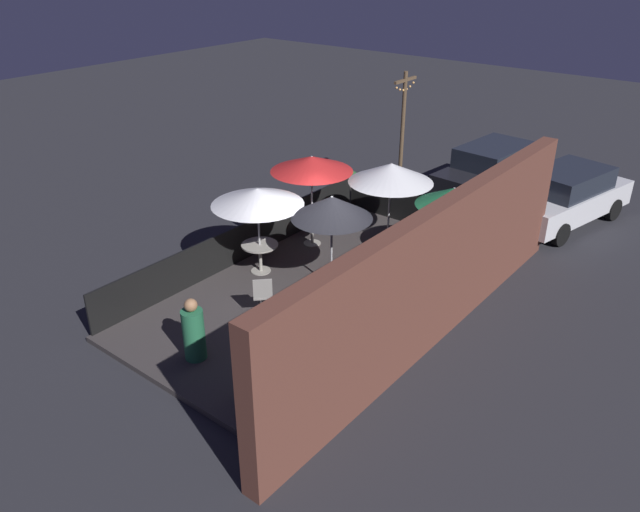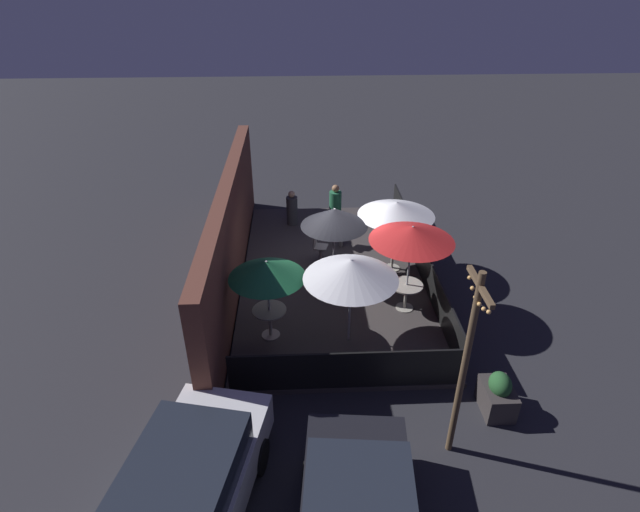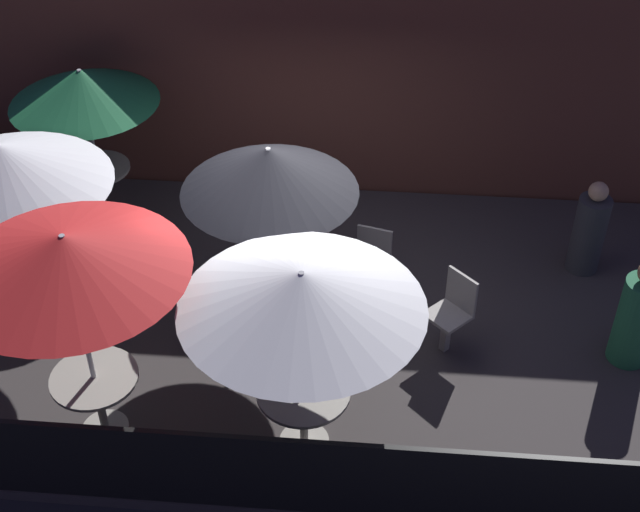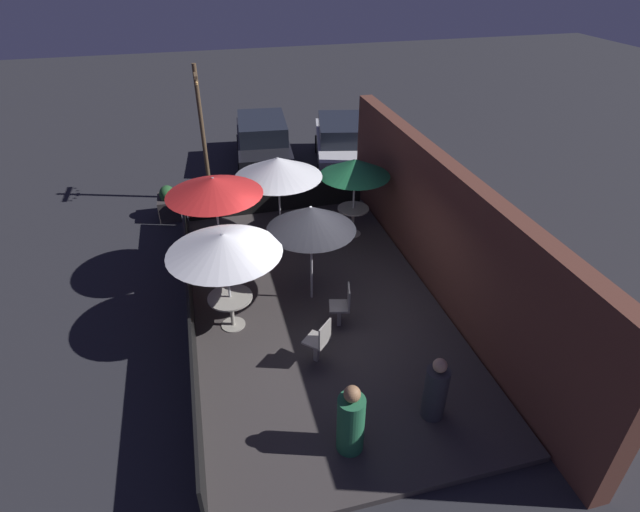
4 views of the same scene
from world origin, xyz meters
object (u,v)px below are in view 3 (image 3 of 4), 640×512
(patio_umbrella_4, at_px, (269,170))
(patio_chair_1, at_px, (371,264))
(patio_chair_0, at_px, (452,310))
(dining_table_1, at_px, (99,178))
(patio_umbrella_2, at_px, (302,291))
(patron_0, at_px, (637,317))
(patio_umbrella_3, at_px, (2,166))
(dining_table_2, at_px, (304,401))
(dining_table_0, at_px, (96,388))
(patio_umbrella_0, at_px, (66,254))
(patron_1, at_px, (589,231))
(patio_umbrella_1, at_px, (82,87))

(patio_umbrella_4, relative_size, patio_chair_1, 2.36)
(patio_umbrella_4, distance_m, patio_chair_0, 2.43)
(dining_table_1, height_order, patio_chair_0, patio_chair_0)
(patio_umbrella_2, distance_m, patio_chair_1, 2.63)
(patio_umbrella_4, distance_m, patron_0, 4.09)
(patio_umbrella_3, distance_m, patio_chair_1, 4.02)
(patio_umbrella_2, bearing_deg, patio_chair_1, 75.78)
(patio_umbrella_3, distance_m, dining_table_1, 2.34)
(dining_table_1, height_order, dining_table_2, dining_table_1)
(dining_table_0, bearing_deg, patio_umbrella_0, 90.00)
(dining_table_1, xyz_separation_m, dining_table_2, (2.92, -3.46, -0.03))
(patio_umbrella_2, bearing_deg, patron_1, 43.81)
(patio_umbrella_3, distance_m, patron_1, 6.54)
(dining_table_0, xyz_separation_m, patron_1, (5.04, 2.95, -0.04))
(patio_umbrella_2, height_order, patron_0, patio_umbrella_2)
(patio_umbrella_4, bearing_deg, dining_table_0, -129.67)
(patron_1, bearing_deg, dining_table_1, -77.31)
(dining_table_2, relative_size, patron_0, 0.68)
(patio_umbrella_4, height_order, patron_0, patio_umbrella_4)
(patio_umbrella_3, bearing_deg, patio_umbrella_1, 82.77)
(dining_table_2, bearing_deg, dining_table_1, 130.21)
(patron_0, xyz_separation_m, patron_1, (-0.26, 1.50, -0.03))
(patio_umbrella_1, bearing_deg, patio_umbrella_3, -97.23)
(patio_chair_1, xyz_separation_m, patron_1, (2.52, 0.80, 0.03))
(dining_table_0, bearing_deg, patio_umbrella_4, 50.33)
(dining_table_1, bearing_deg, patron_0, -17.88)
(patio_umbrella_1, height_order, patio_umbrella_2, patio_umbrella_2)
(patio_chair_0, bearing_deg, patio_umbrella_2, 0.00)
(dining_table_2, xyz_separation_m, patio_chair_1, (0.54, 2.15, -0.06))
(patio_umbrella_2, bearing_deg, patio_umbrella_4, 105.95)
(patio_umbrella_0, distance_m, dining_table_1, 3.93)
(patio_umbrella_3, height_order, patio_chair_1, patio_umbrella_3)
(patio_chair_0, relative_size, patio_chair_1, 1.01)
(patio_umbrella_1, bearing_deg, patron_1, -4.92)
(patio_umbrella_4, xyz_separation_m, patron_0, (3.83, -0.33, -1.39))
(dining_table_0, bearing_deg, patio_chair_0, 23.01)
(patio_umbrella_4, height_order, dining_table_2, patio_umbrella_4)
(patio_umbrella_3, bearing_deg, dining_table_1, 82.77)
(patron_1, bearing_deg, patio_chair_1, -54.88)
(patio_umbrella_2, xyz_separation_m, patio_umbrella_4, (-0.50, 1.77, 0.02))
(patron_1, bearing_deg, patio_chair_0, -29.87)
(patio_umbrella_0, xyz_separation_m, dining_table_2, (1.97, 0.00, -1.63))
(patio_umbrella_3, bearing_deg, dining_table_0, -53.23)
(dining_table_0, height_order, patio_chair_1, patio_chair_1)
(patio_umbrella_3, bearing_deg, patio_umbrella_4, 3.91)
(patio_umbrella_1, bearing_deg, patio_chair_1, -20.73)
(patio_umbrella_2, height_order, patron_1, patio_umbrella_2)
(dining_table_0, bearing_deg, patron_1, 30.31)
(patio_umbrella_3, height_order, dining_table_2, patio_umbrella_3)
(patio_umbrella_3, distance_m, dining_table_0, 2.43)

